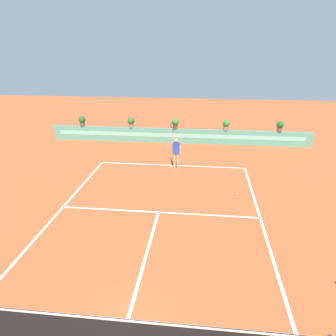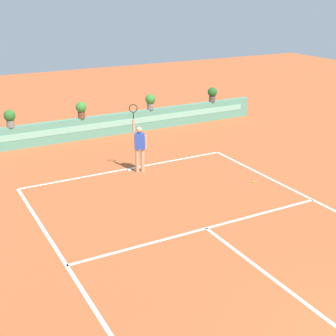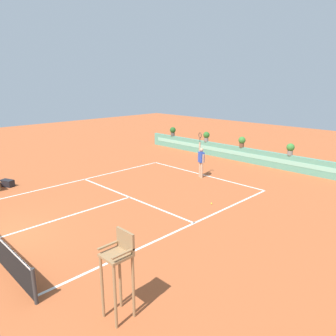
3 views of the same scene
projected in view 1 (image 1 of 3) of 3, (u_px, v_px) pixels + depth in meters
The scene contains 11 objects.
ground_plane at pixel (157, 217), 12.80m from camera, with size 60.00×60.00×0.00m, color #B2562D.
court_lines at pixel (159, 209), 13.46m from camera, with size 8.32×11.94×0.01m.
net at pixel (118, 333), 7.06m from camera, with size 8.92×0.10×1.00m.
back_wall_barrier at pixel (178, 136), 22.23m from camera, with size 18.00×0.21×1.00m.
tennis_player at pixel (176, 151), 17.39m from camera, with size 0.59×0.33×2.58m.
tennis_ball_near_baseline at pixel (236, 194), 14.73m from camera, with size 0.07×0.07×0.07m, color #CCE033.
potted_plant_left at pixel (131, 122), 22.25m from camera, with size 0.48×0.48×0.72m.
potted_plant_centre at pixel (175, 123), 21.92m from camera, with size 0.48×0.48×0.72m.
potted_plant_far_right at pixel (280, 126), 21.19m from camera, with size 0.48×0.48×0.72m.
potted_plant_far_left at pixel (82, 121), 22.61m from camera, with size 0.48×0.48×0.72m.
potted_plant_right at pixel (226, 124), 21.56m from camera, with size 0.48×0.48×0.72m.
Camera 1 is at (1.69, -5.08, 6.50)m, focal length 34.09 mm.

